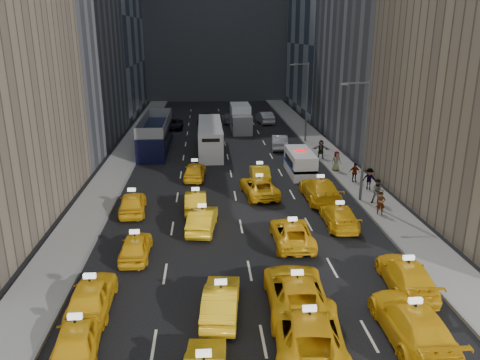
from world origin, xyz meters
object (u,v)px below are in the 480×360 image
at_px(taxi_0, 77,337).
at_px(double_decker, 156,134).
at_px(taxi_2, 308,331).
at_px(nypd_van, 300,163).
at_px(city_bus, 210,137).
at_px(box_truck, 241,118).
at_px(pedestrian_0, 381,203).
at_px(taxi_3, 413,322).

xyz_separation_m(taxi_0, double_decker, (-0.15, 33.81, 1.02)).
relative_size(taxi_2, nypd_van, 1.11).
distance_m(city_bus, box_truck, 11.26).
xyz_separation_m(taxi_2, nypd_van, (4.44, 24.01, 0.20)).
xyz_separation_m(taxi_0, pedestrian_0, (17.16, 13.24, 0.23)).
bearing_deg(nypd_van, taxi_2, -98.20).
relative_size(taxi_0, double_decker, 0.34).
bearing_deg(double_decker, taxi_2, -82.61).
height_order(nypd_van, city_bus, city_bus).
xyz_separation_m(taxi_3, pedestrian_0, (3.61, 13.40, 0.15)).
relative_size(nypd_van, box_truck, 0.75).
bearing_deg(taxi_2, box_truck, -84.78).
bearing_deg(box_truck, taxi_2, -88.54).
bearing_deg(pedestrian_0, taxi_3, -87.70).
distance_m(taxi_2, city_bus, 33.47).
bearing_deg(taxi_3, double_decker, -67.49).
bearing_deg(nypd_van, taxi_3, -87.79).
bearing_deg(taxi_2, double_decker, -68.80).
height_order(double_decker, pedestrian_0, double_decker).
distance_m(taxi_3, double_decker, 36.64).
relative_size(taxi_3, nypd_van, 1.03).
height_order(taxi_2, double_decker, double_decker).
height_order(box_truck, pedestrian_0, box_truck).
relative_size(nypd_van, city_bus, 0.46).
xyz_separation_m(taxi_0, taxi_2, (9.14, -0.46, 0.11)).
height_order(taxi_3, pedestrian_0, pedestrian_0).
xyz_separation_m(taxi_2, pedestrian_0, (8.02, 13.70, 0.12)).
distance_m(city_bus, pedestrian_0, 22.70).
xyz_separation_m(taxi_2, taxi_3, (4.41, 0.30, -0.02)).
relative_size(taxi_0, pedestrian_0, 2.64).
bearing_deg(city_bus, double_decker, 166.87).
xyz_separation_m(double_decker, city_bus, (5.85, -0.99, -0.27)).
relative_size(taxi_0, box_truck, 0.59).
height_order(taxi_2, pedestrian_0, pedestrian_0).
bearing_deg(taxi_0, double_decker, -94.95).
distance_m(double_decker, pedestrian_0, 26.89).
xyz_separation_m(double_decker, pedestrian_0, (17.31, -20.57, -0.79)).
relative_size(taxi_2, city_bus, 0.51).
bearing_deg(double_decker, taxi_0, -97.52).
height_order(taxi_2, nypd_van, nypd_van).
height_order(taxi_0, city_bus, city_bus).
height_order(city_bus, pedestrian_0, city_bus).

